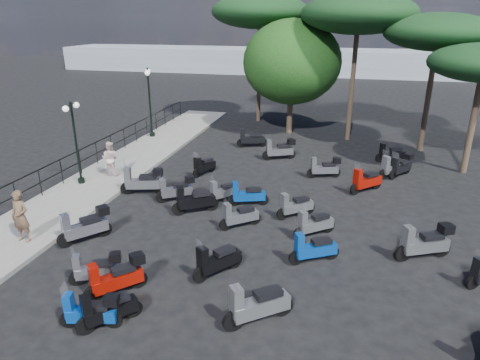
% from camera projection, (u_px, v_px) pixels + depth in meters
% --- Properties ---
extents(ground, '(120.00, 120.00, 0.00)m').
position_uv_depth(ground, '(223.00, 229.00, 14.82)').
color(ground, black).
rests_on(ground, ground).
extents(sidewalk, '(3.00, 30.00, 0.15)m').
position_uv_depth(sidewalk, '(102.00, 181.00, 19.00)').
color(sidewalk, slate).
rests_on(sidewalk, ground).
extents(railing, '(0.04, 26.04, 1.10)m').
position_uv_depth(railing, '(71.00, 162.00, 18.82)').
color(railing, black).
rests_on(railing, sidewalk).
extents(lamp_post_1, '(0.30, 1.04, 3.53)m').
position_uv_depth(lamp_post_1, '(75.00, 138.00, 17.83)').
color(lamp_post_1, black).
rests_on(lamp_post_1, sidewalk).
extents(lamp_post_2, '(0.65, 1.11, 4.03)m').
position_uv_depth(lamp_post_2, '(149.00, 98.00, 24.99)').
color(lamp_post_2, black).
rests_on(lamp_post_2, sidewalk).
extents(woman, '(0.65, 0.45, 1.72)m').
position_uv_depth(woman, '(20.00, 216.00, 13.44)').
color(woman, brown).
rests_on(woman, sidewalk).
extents(pedestrian_far, '(0.81, 0.66, 1.57)m').
position_uv_depth(pedestrian_far, '(110.00, 159.00, 19.17)').
color(pedestrian_far, beige).
rests_on(pedestrian_far, sidewalk).
extents(scooter_0, '(1.46, 0.59, 1.18)m').
position_uv_depth(scooter_0, '(91.00, 312.00, 9.96)').
color(scooter_0, black).
rests_on(scooter_0, ground).
extents(scooter_1, '(1.16, 1.23, 1.27)m').
position_uv_depth(scooter_1, '(107.00, 310.00, 10.02)').
color(scooter_1, black).
rests_on(scooter_1, ground).
extents(scooter_2, '(1.25, 1.50, 1.42)m').
position_uv_depth(scooter_2, '(85.00, 226.00, 13.83)').
color(scooter_2, black).
rests_on(scooter_2, ground).
extents(scooter_3, '(1.40, 1.05, 1.28)m').
position_uv_depth(scooter_3, '(176.00, 190.00, 16.93)').
color(scooter_3, black).
rests_on(scooter_3, ground).
extents(scooter_4, '(1.79, 0.78, 1.45)m').
position_uv_depth(scooter_4, '(143.00, 182.00, 17.57)').
color(scooter_4, black).
rests_on(scooter_4, ground).
extents(scooter_5, '(0.76, 1.47, 1.23)m').
position_uv_depth(scooter_5, '(204.00, 166.00, 19.76)').
color(scooter_5, black).
rests_on(scooter_5, ground).
extents(scooter_7, '(1.38, 0.80, 1.18)m').
position_uv_depth(scooter_7, '(97.00, 269.00, 11.65)').
color(scooter_7, black).
rests_on(scooter_7, ground).
extents(scooter_8, '(1.28, 1.36, 1.35)m').
position_uv_depth(scooter_8, '(116.00, 278.00, 11.15)').
color(scooter_8, black).
rests_on(scooter_8, ground).
extents(scooter_9, '(1.53, 1.11, 1.42)m').
position_uv_depth(scooter_9, '(194.00, 201.00, 15.86)').
color(scooter_9, black).
rests_on(scooter_9, ground).
extents(scooter_10, '(1.07, 1.16, 1.19)m').
position_uv_depth(scooter_10, '(223.00, 192.00, 16.90)').
color(scooter_10, black).
rests_on(scooter_10, ground).
extents(scooter_11, '(1.64, 0.82, 1.37)m').
position_uv_depth(scooter_11, '(251.00, 139.00, 23.97)').
color(scooter_11, black).
rests_on(scooter_11, ground).
extents(scooter_13, '(1.11, 1.40, 1.34)m').
position_uv_depth(scooter_13, '(217.00, 261.00, 12.00)').
color(scooter_13, black).
rests_on(scooter_13, ground).
extents(scooter_14, '(1.27, 1.08, 1.25)m').
position_uv_depth(scooter_14, '(239.00, 216.00, 14.77)').
color(scooter_14, black).
rests_on(scooter_14, ground).
extents(scooter_15, '(1.54, 0.73, 1.27)m').
position_uv_depth(scooter_15, '(247.00, 195.00, 16.52)').
color(scooter_15, black).
rests_on(scooter_15, ground).
extents(scooter_16, '(1.50, 0.71, 1.23)m').
position_uv_depth(scooter_16, '(324.00, 168.00, 19.40)').
color(scooter_16, black).
rests_on(scooter_16, ground).
extents(scooter_17, '(1.63, 0.95, 1.39)m').
position_uv_depth(scooter_17, '(279.00, 150.00, 21.87)').
color(scooter_17, black).
rests_on(scooter_17, ground).
extents(scooter_19, '(1.52, 1.24, 1.47)m').
position_uv_depth(scooter_19, '(257.00, 305.00, 10.08)').
color(scooter_19, black).
rests_on(scooter_19, ground).
extents(scooter_20, '(1.45, 0.94, 1.29)m').
position_uv_depth(scooter_20, '(313.00, 249.00, 12.66)').
color(scooter_20, black).
rests_on(scooter_20, ground).
extents(scooter_21, '(1.29, 1.09, 1.27)m').
position_uv_depth(scooter_21, '(314.00, 224.00, 14.20)').
color(scooter_21, black).
rests_on(scooter_21, ground).
extents(scooter_22, '(1.32, 1.32, 1.40)m').
position_uv_depth(scooter_22, '(366.00, 181.00, 17.79)').
color(scooter_22, black).
rests_on(scooter_22, ground).
extents(scooter_23, '(1.53, 0.68, 1.25)m').
position_uv_depth(scooter_23, '(391.00, 154.00, 21.53)').
color(scooter_23, black).
rests_on(scooter_23, ground).
extents(scooter_27, '(1.69, 1.01, 1.45)m').
position_uv_depth(scooter_27, '(425.00, 243.00, 12.81)').
color(scooter_27, black).
rests_on(scooter_27, ground).
extents(scooter_28, '(1.28, 1.29, 1.37)m').
position_uv_depth(scooter_28, '(393.00, 167.00, 19.47)').
color(scooter_28, black).
rests_on(scooter_28, ground).
extents(scooter_29, '(1.10, 1.38, 1.29)m').
position_uv_depth(scooter_29, '(401.00, 166.00, 19.53)').
color(scooter_29, black).
rests_on(scooter_29, ground).
extents(scooter_30, '(1.29, 1.09, 1.27)m').
position_uv_depth(scooter_30, '(295.00, 206.00, 15.55)').
color(scooter_30, black).
rests_on(scooter_30, ground).
extents(broadleaf_tree, '(5.89, 5.89, 6.85)m').
position_uv_depth(broadleaf_tree, '(292.00, 62.00, 25.61)').
color(broadleaf_tree, '#38281E').
rests_on(broadleaf_tree, ground).
extents(pine_0, '(6.34, 6.34, 8.16)m').
position_uv_depth(pine_0, '(359.00, 14.00, 23.14)').
color(pine_0, '#38281E').
rests_on(pine_0, ground).
extents(pine_1, '(5.39, 5.39, 7.12)m').
position_uv_depth(pine_1, '(438.00, 32.00, 21.36)').
color(pine_1, '#38281E').
rests_on(pine_1, ground).
extents(pine_2, '(6.30, 6.30, 8.32)m').
position_uv_depth(pine_2, '(260.00, 12.00, 27.68)').
color(pine_2, '#38281E').
rests_on(pine_2, ground).
extents(distant_hills, '(70.00, 8.00, 3.00)m').
position_uv_depth(distant_hills, '(321.00, 62.00, 55.04)').
color(distant_hills, gray).
rests_on(distant_hills, ground).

